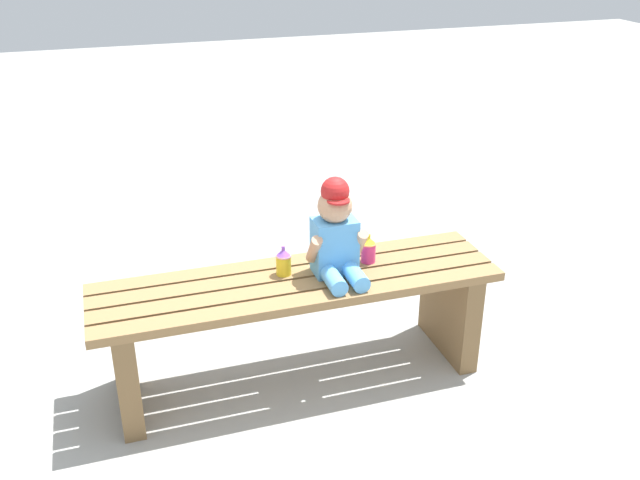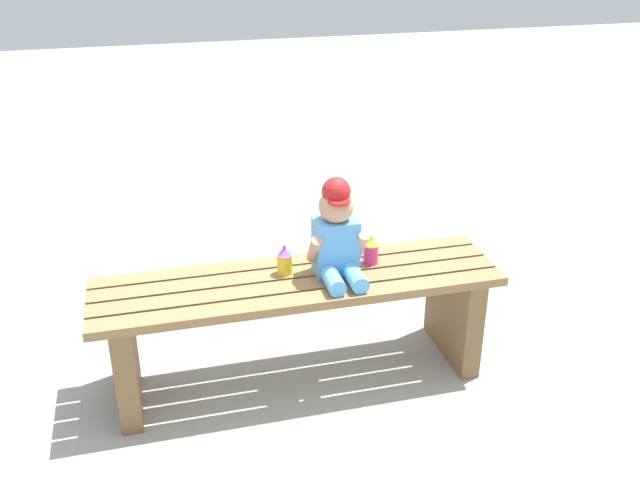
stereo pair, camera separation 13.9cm
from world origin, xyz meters
name	(u,v)px [view 2 (the right image)]	position (x,y,z in m)	size (l,w,h in m)	color
ground_plane	(299,375)	(0.00, 0.00, 0.00)	(16.00, 16.00, 0.00)	#999993
park_bench	(298,311)	(0.00, 0.00, 0.32)	(1.62, 0.42, 0.47)	olive
child_figure	(337,234)	(0.16, -0.01, 0.64)	(0.23, 0.27, 0.40)	#59A5E5
sippy_cup_left	(285,260)	(-0.04, 0.05, 0.53)	(0.06, 0.06, 0.12)	yellow
sippy_cup_right	(371,250)	(0.32, 0.05, 0.53)	(0.06, 0.06, 0.12)	#E5337F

